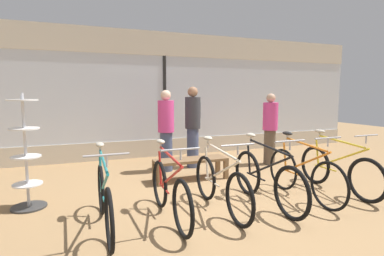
# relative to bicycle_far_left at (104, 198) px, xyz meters

# --- Properties ---
(ground_plane) EXTENTS (24.00, 24.00, 0.00)m
(ground_plane) POSITION_rel_bicycle_far_left_xyz_m (1.88, 0.30, -0.38)
(ground_plane) COLOR #99754C
(shop_back_wall) EXTENTS (12.00, 0.08, 3.20)m
(shop_back_wall) POSITION_rel_bicycle_far_left_xyz_m (1.88, 3.94, 1.25)
(shop_back_wall) COLOR beige
(shop_back_wall) RESTS_ON ground_plane
(bicycle_far_left) EXTENTS (0.46, 1.75, 1.02)m
(bicycle_far_left) POSITION_rel_bicycle_far_left_xyz_m (0.00, 0.00, 0.00)
(bicycle_far_left) COLOR black
(bicycle_far_left) RESTS_ON ground_plane
(bicycle_left) EXTENTS (0.46, 1.68, 1.02)m
(bicycle_left) POSITION_rel_bicycle_far_left_xyz_m (0.81, -0.01, -0.01)
(bicycle_left) COLOR black
(bicycle_left) RESTS_ON ground_plane
(bicycle_center_left) EXTENTS (0.46, 1.72, 1.02)m
(bicycle_center_left) POSITION_rel_bicycle_far_left_xyz_m (1.55, 0.01, -0.00)
(bicycle_center_left) COLOR black
(bicycle_center_left) RESTS_ON ground_plane
(bicycle_center_right) EXTENTS (0.46, 1.79, 1.04)m
(bicycle_center_right) POSITION_rel_bicycle_far_left_xyz_m (2.28, -0.04, 0.01)
(bicycle_center_right) COLOR black
(bicycle_center_right) RESTS_ON ground_plane
(bicycle_right) EXTENTS (0.46, 1.71, 1.03)m
(bicycle_right) POSITION_rel_bicycle_far_left_xyz_m (2.99, -0.00, 0.01)
(bicycle_right) COLOR black
(bicycle_right) RESTS_ON ground_plane
(bicycle_far_right) EXTENTS (0.46, 1.74, 1.03)m
(bicycle_far_right) POSITION_rel_bicycle_far_left_xyz_m (3.75, 0.04, -0.01)
(bicycle_far_right) COLOR black
(bicycle_far_right) RESTS_ON ground_plane
(accessory_rack) EXTENTS (0.48, 0.48, 1.65)m
(accessory_rack) POSITION_rel_bicycle_far_left_xyz_m (-0.96, 1.11, 0.29)
(accessory_rack) COLOR #333333
(accessory_rack) RESTS_ON ground_plane
(display_bench) EXTENTS (1.40, 0.44, 0.41)m
(display_bench) POSITION_rel_bicycle_far_left_xyz_m (1.72, 1.59, -0.05)
(display_bench) COLOR brown
(display_bench) RESTS_ON ground_plane
(customer_near_rack) EXTENTS (0.45, 0.45, 1.71)m
(customer_near_rack) POSITION_rel_bicycle_far_left_xyz_m (1.47, 2.40, 0.51)
(customer_near_rack) COLOR #424C6B
(customer_near_rack) RESTS_ON ground_plane
(customer_by_window) EXTENTS (0.51, 0.56, 1.79)m
(customer_by_window) POSITION_rel_bicycle_far_left_xyz_m (2.13, 2.52, 0.58)
(customer_by_window) COLOR #424C6B
(customer_by_window) RESTS_ON ground_plane
(customer_mid_floor) EXTENTS (0.35, 0.35, 1.64)m
(customer_mid_floor) POSITION_rel_bicycle_far_left_xyz_m (3.89, 2.13, 0.47)
(customer_mid_floor) COLOR brown
(customer_mid_floor) RESTS_ON ground_plane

